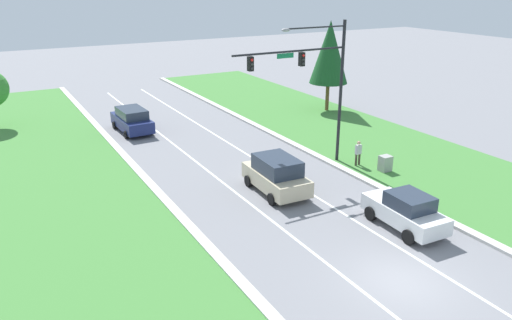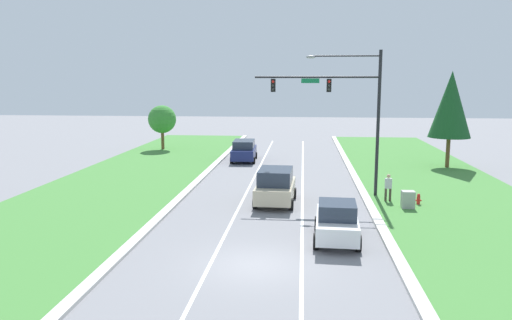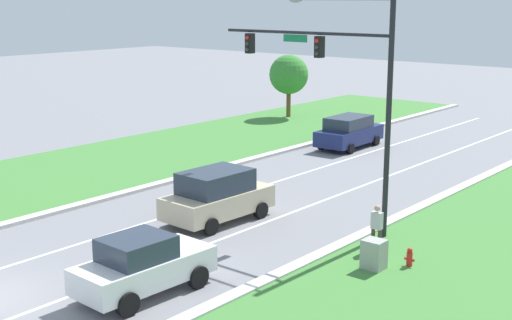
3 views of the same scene
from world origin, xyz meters
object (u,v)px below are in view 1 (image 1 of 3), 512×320
Objects in this scene: traffic_signal_mast at (315,74)px; utility_cabinet at (385,164)px; conifer_near_right_tree at (329,52)px; white_sedan at (406,211)px; champagne_suv at (276,175)px; fire_hydrant at (384,160)px; navy_suv at (132,120)px; pedestrian at (358,152)px.

traffic_signal_mast reaches higher than utility_cabinet.
traffic_signal_mast is 14.38m from conifer_near_right_tree.
white_sedan is 7.43m from utility_cabinet.
champagne_suv is 6.61× the size of fire_hydrant.
conifer_near_right_tree is (13.44, 13.28, 4.18)m from champagne_suv.
navy_suv is at bearing 105.75° from champagne_suv.
pedestrian is at bearing 10.48° from champagne_suv.
white_sedan is (-0.94, -9.03, -4.99)m from traffic_signal_mast.
champagne_suv reaches higher than pedestrian.
conifer_near_right_tree is at bearing 46.99° from champagne_suv.
navy_suv is 0.62× the size of conifer_near_right_tree.
white_sedan is at bearing -125.87° from utility_cabinet.
utility_cabinet is (11.16, -16.07, -0.43)m from navy_suv.
traffic_signal_mast reaches higher than conifer_near_right_tree.
white_sedan is at bearing -95.97° from traffic_signal_mast.
fire_hydrant is (5.14, 6.95, -0.57)m from white_sedan.
traffic_signal_mast is 10.36m from white_sedan.
navy_suv is 2.90× the size of pedestrian.
traffic_signal_mast is 7.04m from utility_cabinet.
traffic_signal_mast is 6.77m from champagne_suv.
white_sedan is 0.55× the size of conifer_near_right_tree.
navy_suv is 7.01× the size of fire_hydrant.
utility_cabinet is at bearing -130.13° from fire_hydrant.
conifer_near_right_tree reaches higher than white_sedan.
pedestrian is (-0.84, 1.59, 0.41)m from utility_cabinet.
traffic_signal_mast is at bearing -30.44° from pedestrian.
fire_hydrant is at bearing -53.74° from navy_suv.
traffic_signal_mast is at bearing 138.34° from utility_cabinet.
traffic_signal_mast is 15.97m from navy_suv.
navy_suv is 23.11m from white_sedan.
fire_hydrant is 14.80m from conifer_near_right_tree.
traffic_signal_mast reaches higher than white_sedan.
fire_hydrant is (11.95, -15.14, -0.61)m from navy_suv.
white_sedan is at bearing -62.48° from champagne_suv.
fire_hydrant is (0.79, 0.94, -0.18)m from utility_cabinet.
navy_suv is 15.87m from champagne_suv.
navy_suv is 17.78m from pedestrian.
conifer_near_right_tree reaches higher than champagne_suv.
white_sedan is (6.81, -22.08, -0.04)m from navy_suv.
champagne_suv reaches higher than utility_cabinet.
fire_hydrant is (1.63, -0.65, -0.59)m from pedestrian.
traffic_signal_mast is at bearing 153.50° from fire_hydrant.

